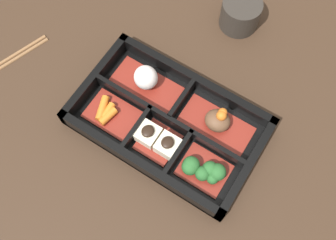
# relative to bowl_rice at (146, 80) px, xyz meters

# --- Properties ---
(ground_plane) EXTENTS (3.00, 3.00, 0.00)m
(ground_plane) POSITION_rel_bowl_rice_xyz_m (0.08, -0.04, -0.03)
(ground_plane) COLOR #382619
(bento_base) EXTENTS (0.33, 0.20, 0.01)m
(bento_base) POSITION_rel_bowl_rice_xyz_m (0.08, -0.04, -0.03)
(bento_base) COLOR black
(bento_base) RESTS_ON ground_plane
(bento_rim) EXTENTS (0.33, 0.20, 0.04)m
(bento_rim) POSITION_rel_bowl_rice_xyz_m (0.08, -0.04, -0.01)
(bento_rim) COLOR black
(bento_rim) RESTS_ON ground_plane
(bowl_rice) EXTENTS (0.13, 0.06, 0.06)m
(bowl_rice) POSITION_rel_bowl_rice_xyz_m (0.00, 0.00, 0.00)
(bowl_rice) COLOR maroon
(bowl_rice) RESTS_ON bento_base
(bowl_stew) EXTENTS (0.13, 0.06, 0.05)m
(bowl_stew) POSITION_rel_bowl_rice_xyz_m (0.15, 0.00, -0.01)
(bowl_stew) COLOR maroon
(bowl_stew) RESTS_ON bento_base
(bowl_carrots) EXTENTS (0.09, 0.07, 0.02)m
(bowl_carrots) POSITION_rel_bowl_rice_xyz_m (-0.02, -0.09, -0.02)
(bowl_carrots) COLOR maroon
(bowl_carrots) RESTS_ON bento_base
(bowl_tofu) EXTENTS (0.08, 0.07, 0.04)m
(bowl_tofu) POSITION_rel_bowl_rice_xyz_m (0.08, -0.08, -0.01)
(bowl_tofu) COLOR maroon
(bowl_tofu) RESTS_ON bento_base
(bowl_greens) EXTENTS (0.08, 0.07, 0.04)m
(bowl_greens) POSITION_rel_bowl_rice_xyz_m (0.17, -0.09, -0.01)
(bowl_greens) COLOR maroon
(bowl_greens) RESTS_ON bento_base
(tea_cup) EXTENTS (0.08, 0.08, 0.06)m
(tea_cup) POSITION_rel_bowl_rice_xyz_m (0.08, 0.22, 0.00)
(tea_cup) COLOR #2D2823
(tea_cup) RESTS_ON ground_plane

